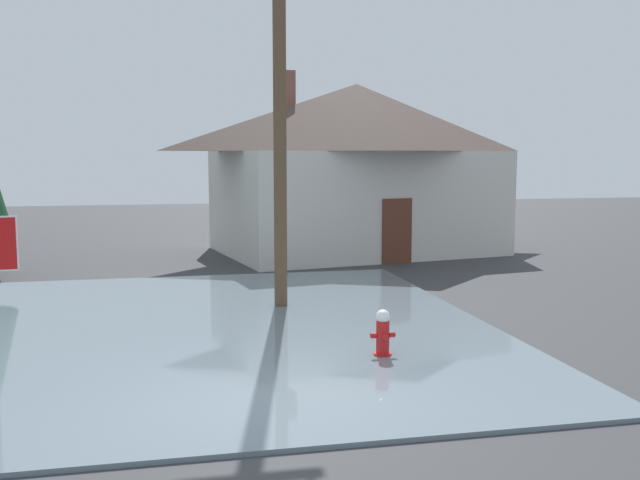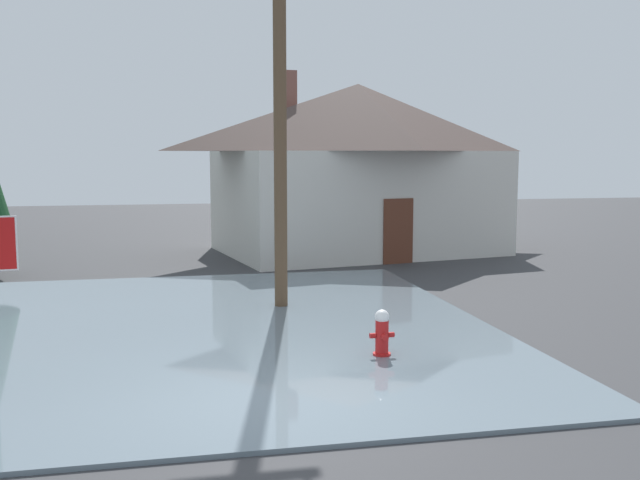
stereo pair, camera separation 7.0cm
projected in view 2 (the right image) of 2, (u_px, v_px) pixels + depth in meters
ground_plane at (270, 408)px, 9.79m from camera, size 80.00×80.00×0.10m
flood_puddle at (188, 330)px, 13.82m from camera, size 11.47×11.97×0.06m
lane_stop_bar at (313, 430)px, 8.87m from camera, size 3.51×0.50×0.01m
fire_hydrant at (382, 335)px, 11.93m from camera, size 0.41×0.36×0.82m
utility_pole at (280, 69)px, 15.26m from camera, size 1.60×0.28×9.89m
house at (358, 166)px, 24.67m from camera, size 10.48×7.89×6.13m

